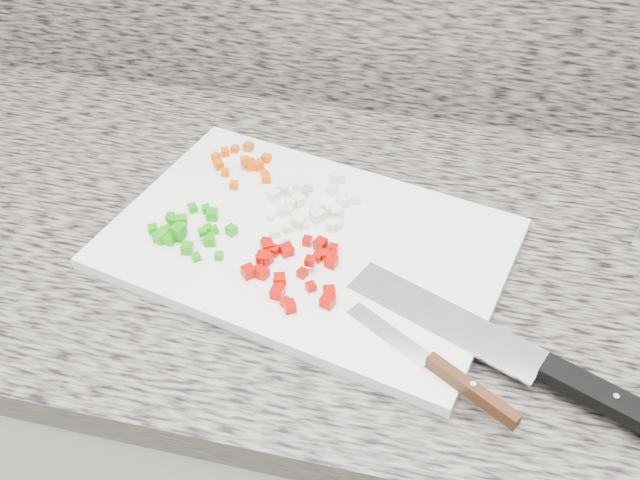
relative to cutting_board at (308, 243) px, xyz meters
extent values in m
cube|color=silver|center=(0.06, 0.04, -0.48)|extent=(3.92, 0.62, 0.86)
cube|color=slate|center=(0.06, 0.04, -0.03)|extent=(3.96, 0.64, 0.04)
cube|color=white|center=(0.00, 0.00, 0.00)|extent=(0.53, 0.41, 0.02)
cube|color=#DA5304|center=(-0.10, 0.12, 0.01)|extent=(0.02, 0.02, 0.01)
cube|color=#DA5304|center=(-0.14, 0.15, 0.01)|extent=(0.01, 0.01, 0.01)
cube|color=#DA5304|center=(-0.12, 0.13, 0.01)|extent=(0.01, 0.01, 0.01)
cube|color=#DA5304|center=(-0.11, 0.12, 0.01)|extent=(0.01, 0.01, 0.01)
cube|color=#DA5304|center=(-0.12, 0.12, 0.02)|extent=(0.01, 0.01, 0.01)
cube|color=#DA5304|center=(-0.09, 0.14, 0.01)|extent=(0.01, 0.01, 0.01)
cube|color=#DA5304|center=(-0.15, 0.14, 0.01)|extent=(0.01, 0.01, 0.01)
cube|color=#DA5304|center=(-0.08, 0.10, 0.01)|extent=(0.01, 0.01, 0.01)
cube|color=#DA5304|center=(-0.15, 0.11, 0.01)|extent=(0.02, 0.02, 0.01)
cube|color=#DA5304|center=(-0.16, 0.12, 0.01)|extent=(0.01, 0.01, 0.01)
cube|color=#DA5304|center=(-0.16, 0.13, 0.01)|extent=(0.01, 0.01, 0.01)
cube|color=#DA5304|center=(-0.09, 0.11, 0.01)|extent=(0.01, 0.01, 0.01)
cube|color=#DA5304|center=(-0.14, 0.10, 0.01)|extent=(0.01, 0.01, 0.01)
cube|color=#DA5304|center=(-0.13, 0.16, 0.01)|extent=(0.01, 0.01, 0.01)
cube|color=#DA5304|center=(-0.13, 0.16, 0.01)|extent=(0.01, 0.01, 0.01)
cube|color=#DA5304|center=(-0.12, 0.07, 0.01)|extent=(0.01, 0.01, 0.01)
cube|color=silver|center=(0.02, 0.02, 0.01)|extent=(0.01, 0.01, 0.01)
cube|color=silver|center=(0.00, 0.04, 0.01)|extent=(0.02, 0.02, 0.01)
cube|color=silver|center=(-0.02, 0.02, 0.02)|extent=(0.02, 0.02, 0.01)
cube|color=silver|center=(0.01, 0.12, 0.02)|extent=(0.02, 0.02, 0.01)
cube|color=silver|center=(-0.04, 0.04, 0.01)|extent=(0.01, 0.01, 0.01)
cube|color=silver|center=(-0.02, 0.09, 0.01)|extent=(0.01, 0.01, 0.01)
cube|color=silver|center=(0.01, 0.09, 0.01)|extent=(0.02, 0.02, 0.01)
cube|color=silver|center=(-0.04, 0.09, 0.01)|extent=(0.02, 0.02, 0.01)
cube|color=silver|center=(0.03, 0.03, 0.01)|extent=(0.01, 0.01, 0.01)
cube|color=silver|center=(0.03, 0.05, 0.02)|extent=(0.02, 0.02, 0.01)
cube|color=silver|center=(0.03, 0.08, 0.01)|extent=(0.01, 0.01, 0.01)
cube|color=silver|center=(-0.03, 0.06, 0.01)|extent=(0.02, 0.02, 0.01)
cube|color=silver|center=(0.00, 0.05, 0.02)|extent=(0.02, 0.02, 0.01)
cube|color=silver|center=(-0.03, 0.08, 0.02)|extent=(0.02, 0.02, 0.01)
cube|color=silver|center=(0.01, 0.04, 0.01)|extent=(0.02, 0.02, 0.01)
cube|color=silver|center=(-0.03, 0.07, 0.02)|extent=(0.02, 0.02, 0.01)
cube|color=silver|center=(-0.06, 0.06, 0.01)|extent=(0.02, 0.02, 0.01)
cube|color=silver|center=(-0.04, 0.05, 0.01)|extent=(0.02, 0.02, 0.01)
cube|color=silver|center=(-0.05, 0.08, 0.01)|extent=(0.02, 0.02, 0.01)
cube|color=silver|center=(0.03, 0.07, 0.01)|extent=(0.02, 0.02, 0.01)
cube|color=silver|center=(-0.04, 0.10, 0.01)|extent=(0.01, 0.01, 0.01)
cube|color=silver|center=(-0.04, 0.08, 0.01)|extent=(0.01, 0.01, 0.01)
cube|color=silver|center=(0.01, 0.05, 0.01)|extent=(0.02, 0.02, 0.01)
cube|color=silver|center=(0.04, 0.08, 0.01)|extent=(0.01, 0.01, 0.01)
cube|color=silver|center=(-0.03, 0.08, 0.02)|extent=(0.02, 0.02, 0.01)
cube|color=silver|center=(-0.02, 0.03, 0.01)|extent=(0.02, 0.02, 0.01)
cube|color=#1B960D|center=(-0.09, -0.06, 0.01)|extent=(0.01, 0.01, 0.01)
cube|color=#1B960D|center=(-0.11, -0.04, 0.01)|extent=(0.02, 0.02, 0.01)
cube|color=#1B960D|center=(-0.14, 0.02, 0.01)|extent=(0.01, 0.01, 0.01)
cube|color=#1B960D|center=(-0.12, -0.02, 0.01)|extent=(0.01, 0.01, 0.01)
cube|color=#1B960D|center=(-0.17, -0.03, 0.01)|extent=(0.01, 0.01, 0.01)
cube|color=#1B960D|center=(-0.16, -0.04, 0.01)|extent=(0.02, 0.02, 0.01)
cube|color=#1B960D|center=(-0.15, -0.03, 0.01)|extent=(0.01, 0.01, 0.01)
cube|color=#1B960D|center=(-0.15, -0.04, 0.01)|extent=(0.01, 0.01, 0.01)
cube|color=#1B960D|center=(-0.17, -0.01, 0.01)|extent=(0.01, 0.01, 0.01)
cube|color=#1B960D|center=(-0.19, -0.03, 0.01)|extent=(0.02, 0.02, 0.01)
cube|color=#1B960D|center=(-0.15, -0.04, 0.02)|extent=(0.02, 0.02, 0.01)
cube|color=#1B960D|center=(-0.16, -0.05, 0.01)|extent=(0.01, 0.01, 0.01)
cube|color=#1B960D|center=(-0.17, -0.05, 0.01)|extent=(0.02, 0.02, 0.01)
cube|color=#1B960D|center=(-0.12, -0.07, 0.01)|extent=(0.01, 0.01, 0.01)
cube|color=#1B960D|center=(-0.12, -0.03, 0.02)|extent=(0.01, 0.01, 0.01)
cube|color=#1B960D|center=(-0.13, -0.06, 0.01)|extent=(0.02, 0.02, 0.01)
cube|color=#1B960D|center=(-0.13, 0.01, 0.01)|extent=(0.02, 0.02, 0.01)
cube|color=#1B960D|center=(-0.16, -0.01, 0.01)|extent=(0.02, 0.02, 0.01)
cube|color=#1B960D|center=(-0.17, -0.04, 0.01)|extent=(0.01, 0.01, 0.01)
cube|color=#1B960D|center=(-0.09, -0.01, 0.01)|extent=(0.02, 0.02, 0.01)
cube|color=#1B960D|center=(-0.16, 0.02, 0.01)|extent=(0.01, 0.01, 0.01)
cube|color=#1B960D|center=(-0.18, -0.01, 0.01)|extent=(0.01, 0.01, 0.01)
cube|color=#1B960D|center=(-0.12, -0.02, 0.01)|extent=(0.01, 0.01, 0.01)
cube|color=#AF0902|center=(-0.04, -0.05, 0.01)|extent=(0.02, 0.02, 0.01)
cube|color=#AF0902|center=(-0.04, -0.05, 0.01)|extent=(0.02, 0.02, 0.01)
cube|color=#AF0902|center=(0.03, -0.02, 0.01)|extent=(0.01, 0.01, 0.01)
cube|color=#AF0902|center=(0.02, -0.01, 0.01)|extent=(0.02, 0.02, 0.01)
cube|color=#AF0902|center=(-0.04, -0.08, 0.01)|extent=(0.01, 0.01, 0.01)
cube|color=#AF0902|center=(-0.03, -0.04, 0.01)|extent=(0.01, 0.01, 0.01)
cube|color=#AF0902|center=(0.00, -0.11, 0.01)|extent=(0.01, 0.01, 0.01)
cube|color=#AF0902|center=(0.00, -0.01, 0.01)|extent=(0.01, 0.01, 0.01)
cube|color=#AF0902|center=(0.02, -0.03, 0.01)|extent=(0.01, 0.01, 0.01)
cube|color=#AF0902|center=(-0.01, -0.09, 0.01)|extent=(0.01, 0.01, 0.01)
cube|color=#AF0902|center=(0.01, -0.06, 0.01)|extent=(0.01, 0.01, 0.01)
cube|color=#AF0902|center=(-0.04, -0.03, 0.02)|extent=(0.02, 0.02, 0.01)
cube|color=#AF0902|center=(0.02, -0.05, 0.02)|extent=(0.01, 0.01, 0.01)
cube|color=#AF0902|center=(0.04, -0.03, 0.01)|extent=(0.01, 0.01, 0.01)
cube|color=#AF0902|center=(0.02, -0.08, 0.01)|extent=(0.01, 0.01, 0.01)
cube|color=#AF0902|center=(-0.03, -0.08, 0.01)|extent=(0.02, 0.02, 0.01)
cube|color=#AF0902|center=(0.05, -0.09, 0.01)|extent=(0.02, 0.02, 0.01)
cube|color=#AF0902|center=(-0.05, -0.08, 0.01)|extent=(0.02, 0.02, 0.01)
cube|color=#AF0902|center=(0.01, -0.12, 0.01)|extent=(0.02, 0.02, 0.01)
cube|color=#AF0902|center=(0.04, -0.04, 0.01)|extent=(0.02, 0.02, 0.01)
cube|color=#AF0902|center=(-0.04, -0.05, 0.02)|extent=(0.02, 0.02, 0.01)
cube|color=#AF0902|center=(-0.01, -0.10, 0.01)|extent=(0.02, 0.02, 0.01)
cube|color=#AF0902|center=(-0.02, -0.03, 0.02)|extent=(0.02, 0.02, 0.01)
cube|color=#AF0902|center=(-0.05, -0.03, 0.01)|extent=(0.01, 0.01, 0.01)
cube|color=#AF0902|center=(-0.01, -0.08, 0.01)|extent=(0.02, 0.02, 0.01)
cube|color=#AF0902|center=(0.05, -0.10, 0.02)|extent=(0.02, 0.02, 0.01)
cube|color=#AF0902|center=(-0.04, -0.07, 0.01)|extent=(0.01, 0.01, 0.01)
cube|color=#AF0902|center=(0.03, -0.03, 0.01)|extent=(0.02, 0.02, 0.01)
cube|color=#FAEBC1|center=(-0.05, 0.02, 0.01)|extent=(0.01, 0.01, 0.01)
cube|color=#FAEBC1|center=(-0.02, -0.01, 0.01)|extent=(0.01, 0.01, 0.01)
cube|color=#FAEBC1|center=(-0.02, 0.01, 0.01)|extent=(0.01, 0.01, 0.01)
cube|color=#FAEBC1|center=(-0.04, 0.00, 0.01)|extent=(0.01, 0.01, 0.01)
cube|color=#FAEBC1|center=(-0.03, 0.03, 0.01)|extent=(0.01, 0.01, 0.01)
cube|color=#FAEBC1|center=(-0.03, 0.01, 0.01)|extent=(0.01, 0.01, 0.01)
cube|color=#FAEBC1|center=(-0.04, 0.04, 0.01)|extent=(0.01, 0.01, 0.01)
cube|color=#FAEBC1|center=(-0.03, 0.02, 0.01)|extent=(0.01, 0.01, 0.01)
cube|color=#FAEBC1|center=(-0.01, 0.02, 0.01)|extent=(0.01, 0.01, 0.01)
cube|color=white|center=(0.18, -0.09, 0.01)|extent=(0.23, 0.14, 0.00)
cube|color=black|center=(0.35, -0.17, 0.02)|extent=(0.15, 0.08, 0.02)
cylinder|color=white|center=(0.35, -0.17, 0.02)|extent=(0.01, 0.01, 0.00)
cube|color=white|center=(0.12, -0.13, 0.01)|extent=(0.10, 0.07, 0.00)
cube|color=#472211|center=(0.21, -0.18, 0.02)|extent=(0.10, 0.07, 0.02)
cylinder|color=white|center=(0.21, -0.18, 0.02)|extent=(0.01, 0.01, 0.00)
camera|label=1|loc=(0.16, -0.62, 0.60)|focal=40.00mm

